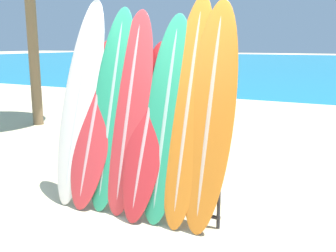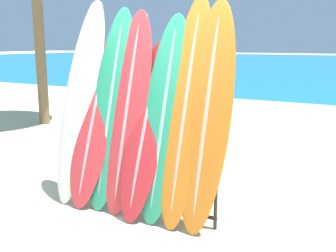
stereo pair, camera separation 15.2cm
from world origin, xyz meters
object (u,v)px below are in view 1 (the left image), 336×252
object	(u,v)px
surfboard_rack	(137,173)
surfboard_slot_6	(188,111)
surfboard_slot_2	(112,108)
person_near_water	(189,96)
surfboard_slot_7	(210,116)
surfboard_slot_3	(129,112)
person_mid_beach	(209,76)
surfboard_slot_0	(81,100)
surfboard_slot_1	(94,123)
surfboard_slot_4	(148,130)
surfboard_slot_5	(166,118)

from	to	relation	value
surfboard_rack	surfboard_slot_6	distance (m)	1.01
surfboard_slot_2	person_near_water	xyz separation A→B (m)	(-0.59, 3.57, -0.30)
person_near_water	surfboard_rack	bearing A→B (deg)	88.60
surfboard_slot_2	surfboard_slot_7	distance (m)	1.27
surfboard_slot_2	surfboard_slot_3	size ratio (longest dim) A/B	1.02
surfboard_slot_2	person_mid_beach	world-z (taller)	surfboard_slot_2
surfboard_slot_0	surfboard_slot_3	bearing A→B (deg)	-2.71
surfboard_slot_1	surfboard_slot_4	size ratio (longest dim) A/B	1.01
surfboard_slot_4	person_mid_beach	world-z (taller)	surfboard_slot_4
surfboard_slot_0	person_near_water	world-z (taller)	surfboard_slot_0
surfboard_slot_1	surfboard_slot_6	world-z (taller)	surfboard_slot_6
surfboard_slot_7	person_near_water	bearing A→B (deg)	117.52
surfboard_slot_2	surfboard_slot_3	bearing A→B (deg)	-1.73
surfboard_rack	surfboard_slot_6	xyz separation A→B (m)	(0.62, 0.08, 0.79)
surfboard_slot_2	surfboard_rack	bearing A→B (deg)	-10.20
surfboard_slot_1	surfboard_slot_3	world-z (taller)	surfboard_slot_3
surfboard_slot_1	surfboard_slot_5	xyz separation A→B (m)	(0.98, 0.04, 0.14)
person_near_water	person_mid_beach	size ratio (longest dim) A/B	0.92
surfboard_slot_5	surfboard_slot_3	bearing A→B (deg)	179.23
surfboard_rack	surfboard_slot_0	bearing A→B (deg)	173.67
surfboard_slot_0	surfboard_slot_7	distance (m)	1.77
surfboard_slot_5	surfboard_slot_6	bearing A→B (deg)	6.09
surfboard_slot_7	surfboard_slot_2	bearing A→B (deg)	179.83
surfboard_slot_0	surfboard_slot_1	size ratio (longest dim) A/B	1.25
surfboard_slot_4	person_mid_beach	distance (m)	8.09
surfboard_slot_4	surfboard_slot_5	bearing A→B (deg)	9.43
surfboard_slot_3	person_near_water	world-z (taller)	surfboard_slot_3
surfboard_slot_0	person_mid_beach	xyz separation A→B (m)	(-1.27, 7.67, -0.29)
surfboard_rack	surfboard_slot_3	bearing A→B (deg)	155.27
surfboard_slot_1	surfboard_slot_3	size ratio (longest dim) A/B	0.85
surfboard_slot_3	surfboard_slot_4	size ratio (longest dim) A/B	1.18
person_mid_beach	surfboard_slot_6	bearing A→B (deg)	-169.79
surfboard_slot_2	surfboard_slot_6	xyz separation A→B (m)	(1.01, 0.01, 0.05)
surfboard_slot_3	surfboard_slot_6	world-z (taller)	surfboard_slot_6
surfboard_slot_4	surfboard_slot_5	distance (m)	0.27
surfboard_slot_1	surfboard_slot_4	bearing A→B (deg)	-0.02
surfboard_slot_0	surfboard_slot_7	size ratio (longest dim) A/B	1.04
surfboard_slot_2	person_near_water	world-z (taller)	surfboard_slot_2
surfboard_slot_0	surfboard_slot_3	size ratio (longest dim) A/B	1.07
surfboard_rack	surfboard_slot_4	xyz separation A→B (m)	(0.14, 0.02, 0.54)
surfboard_slot_1	surfboard_slot_2	world-z (taller)	surfboard_slot_2
surfboard_slot_4	surfboard_slot_1	bearing A→B (deg)	179.98
surfboard_slot_7	surfboard_slot_0	bearing A→B (deg)	178.97
surfboard_slot_3	surfboard_slot_4	world-z (taller)	surfboard_slot_3
surfboard_slot_0	surfboard_slot_4	size ratio (longest dim) A/B	1.26
surfboard_rack	person_near_water	world-z (taller)	person_near_water
surfboard_slot_1	person_near_water	bearing A→B (deg)	95.72
surfboard_slot_6	surfboard_slot_0	bearing A→B (deg)	179.45
surfboard_slot_2	surfboard_slot_6	size ratio (longest dim) A/B	0.96
surfboard_slot_4	surfboard_slot_6	bearing A→B (deg)	7.64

